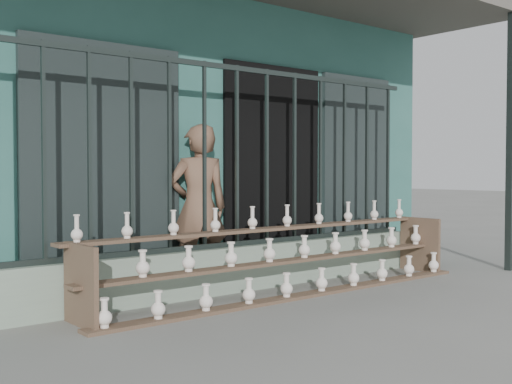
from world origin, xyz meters
TOP-DOWN VIEW (x-y plane):
  - ground at (0.00, 0.00)m, footprint 60.00×60.00m
  - workshop_building at (0.00, 4.23)m, footprint 7.40×6.60m
  - parapet_wall at (0.00, 1.30)m, footprint 5.00×0.20m
  - security_fence at (-0.00, 1.30)m, footprint 5.00×0.04m
  - shelf_rack at (0.31, 0.89)m, footprint 4.50×0.68m
  - elderly_woman at (-0.26, 1.60)m, footprint 0.71×0.57m

SIDE VIEW (x-z plane):
  - ground at x=0.00m, z-range 0.00..0.00m
  - parapet_wall at x=0.00m, z-range 0.00..0.45m
  - shelf_rack at x=0.31m, z-range -0.07..0.78m
  - elderly_woman at x=-0.26m, z-range 0.00..1.67m
  - security_fence at x=0.00m, z-range 0.45..2.25m
  - workshop_building at x=0.00m, z-range 0.02..3.23m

